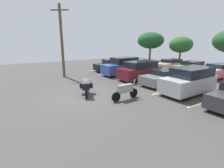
{
  "coord_description": "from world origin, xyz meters",
  "views": [
    {
      "loc": [
        10.48,
        -4.0,
        3.79
      ],
      "look_at": [
        1.37,
        1.49,
        1.04
      ],
      "focal_mm": 26.96,
      "sensor_mm": 36.0,
      "label": 1
    }
  ],
  "objects": [
    {
      "name": "car_far_white",
      "position": [
        1.31,
        14.45,
        0.72
      ],
      "size": [
        2.0,
        4.88,
        1.46
      ],
      "color": "white",
      "rests_on": "ground"
    },
    {
      "name": "car_black",
      "position": [
        -7.9,
        7.09,
        0.73
      ],
      "size": [
        1.93,
        4.58,
        1.5
      ],
      "color": "black",
      "rests_on": "ground"
    },
    {
      "name": "car_far_tan",
      "position": [
        -1.57,
        14.21,
        0.73
      ],
      "size": [
        1.81,
        4.64,
        1.45
      ],
      "color": "tan",
      "rests_on": "ground"
    },
    {
      "name": "parking_stripes",
      "position": [
        -0.84,
        6.94,
        0.0
      ],
      "size": [
        17.39,
        4.91,
        0.01
      ],
      "color": "#EAE066",
      "rests_on": "ground"
    },
    {
      "name": "tree_far_right",
      "position": [
        -8.22,
        20.72,
        3.13
      ],
      "size": [
        3.79,
        3.79,
        4.47
      ],
      "color": "#4C3823",
      "rests_on": "ground"
    },
    {
      "name": "utility_pole",
      "position": [
        -7.5,
        0.79,
        3.8
      ],
      "size": [
        1.08,
        1.57,
        7.33
      ],
      "color": "brown",
      "rests_on": "ground"
    },
    {
      "name": "car_far_champagne",
      "position": [
        -4.45,
        14.03,
        0.71
      ],
      "size": [
        2.11,
        4.94,
        1.44
      ],
      "color": "#C1B289",
      "rests_on": "ground"
    },
    {
      "name": "car_maroon",
      "position": [
        -2.24,
        6.93,
        0.91
      ],
      "size": [
        2.2,
        4.66,
        1.82
      ],
      "color": "maroon",
      "rests_on": "ground"
    },
    {
      "name": "tree_center_left",
      "position": [
        -12.94,
        18.33,
        3.82
      ],
      "size": [
        4.75,
        4.75,
        5.31
      ],
      "color": "#4C3823",
      "rests_on": "ground"
    },
    {
      "name": "ground",
      "position": [
        0.0,
        0.0,
        -0.05
      ],
      "size": [
        44.0,
        44.0,
        0.1
      ],
      "primitive_type": "cube",
      "color": "#423F3F"
    },
    {
      "name": "car_grey",
      "position": [
        0.47,
        7.31,
        0.67
      ],
      "size": [
        2.18,
        4.49,
        1.36
      ],
      "color": "slate",
      "rests_on": "ground"
    },
    {
      "name": "motorcycle_touring",
      "position": [
        -0.28,
        0.35,
        0.66
      ],
      "size": [
        1.99,
        1.22,
        1.4
      ],
      "color": "black",
      "rests_on": "ground"
    },
    {
      "name": "motorcycle_second",
      "position": [
        1.88,
        2.21,
        0.6
      ],
      "size": [
        0.62,
        2.12,
        1.27
      ],
      "color": "black",
      "rests_on": "ground"
    },
    {
      "name": "car_silver",
      "position": [
        3.24,
        6.88,
        0.97
      ],
      "size": [
        2.04,
        4.37,
        1.93
      ],
      "color": "#B7B7BC",
      "rests_on": "ground"
    },
    {
      "name": "car_blue",
      "position": [
        -5.14,
        6.75,
        0.96
      ],
      "size": [
        2.14,
        4.65,
        1.96
      ],
      "color": "#2D519E",
      "rests_on": "ground"
    }
  ]
}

